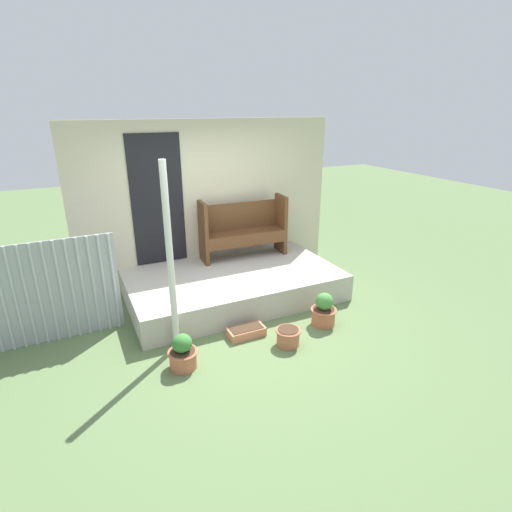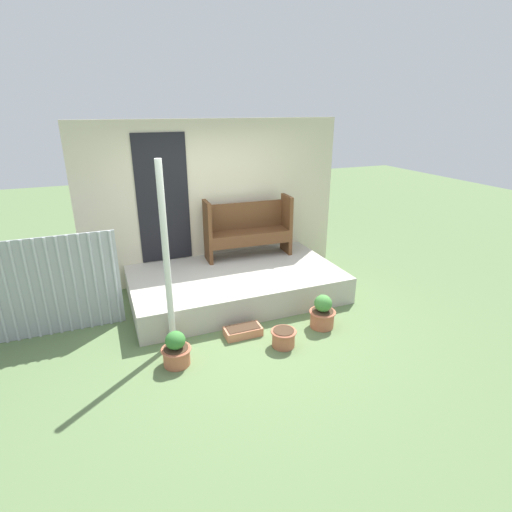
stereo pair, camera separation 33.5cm
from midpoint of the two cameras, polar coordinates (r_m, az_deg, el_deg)
ground_plane at (r=5.45m, az=-3.16°, el=-10.00°), size 24.00×24.00×0.00m
porch_slab at (r=6.17m, az=-4.79°, el=-4.08°), size 3.13×1.82×0.40m
house_wall at (r=6.65m, az=-8.34°, el=7.65°), size 4.33×0.08×2.60m
support_post at (r=4.65m, az=-14.19°, el=-0.75°), size 0.08×0.08×2.26m
bench at (r=6.59m, az=-3.34°, el=4.16°), size 1.44×0.46×0.99m
flower_pot_left at (r=4.69m, az=-12.50°, el=-13.45°), size 0.35×0.35×0.42m
flower_pot_middle at (r=5.01m, az=2.65°, el=-11.39°), size 0.32×0.32×0.22m
flower_pot_right at (r=5.44m, az=7.90°, el=-7.82°), size 0.35×0.35×0.46m
planter_box_rect at (r=5.22m, az=-3.27°, el=-10.76°), size 0.48×0.24×0.12m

